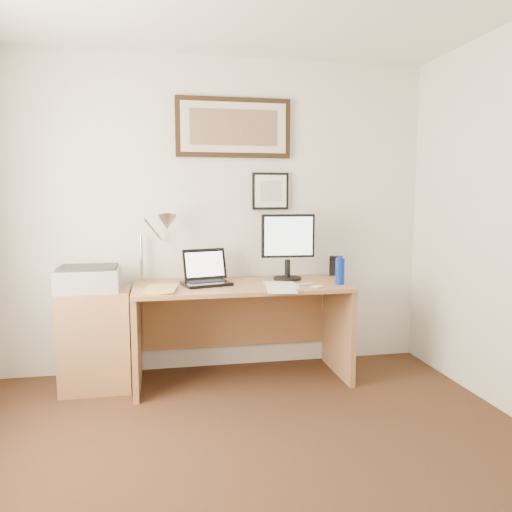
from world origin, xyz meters
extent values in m
plane|color=#3F2516|center=(0.00, 0.00, 0.00)|extent=(4.00, 4.00, 0.00)
cube|color=white|center=(0.00, 2.00, 1.25)|extent=(3.50, 0.02, 2.50)
cube|color=#996840|center=(-0.92, 1.68, 0.36)|extent=(0.50, 0.40, 0.73)
cylinder|color=#0B2695|center=(0.88, 1.49, 0.85)|extent=(0.07, 0.07, 0.20)
cylinder|color=#0B2695|center=(0.88, 1.49, 0.96)|extent=(0.04, 0.04, 0.02)
cube|color=black|center=(0.98, 1.90, 0.83)|extent=(0.09, 0.09, 0.16)
cube|color=white|center=(0.40, 1.35, 0.75)|extent=(0.26, 0.33, 0.00)
cube|color=white|center=(0.43, 1.52, 0.75)|extent=(0.26, 0.35, 0.00)
cube|color=#F6E774|center=(0.68, 1.39, 0.76)|extent=(0.10, 0.10, 0.01)
cylinder|color=white|center=(0.61, 1.49, 0.76)|extent=(0.14, 0.06, 0.02)
imported|color=#C4BD5C|center=(-0.55, 1.49, 0.76)|extent=(0.25, 0.32, 0.02)
cube|color=#996840|center=(0.15, 1.63, 0.73)|extent=(1.60, 0.70, 0.03)
cube|color=#996840|center=(-0.63, 1.63, 0.36)|extent=(0.04, 0.65, 0.72)
cube|color=#996840|center=(0.93, 1.63, 0.36)|extent=(0.04, 0.65, 0.72)
cube|color=#996840|center=(0.15, 1.96, 0.45)|extent=(1.50, 0.03, 0.55)
cube|color=black|center=(-0.11, 1.64, 0.76)|extent=(0.39, 0.32, 0.02)
cube|color=black|center=(-0.11, 1.67, 0.78)|extent=(0.30, 0.20, 0.00)
cube|color=black|center=(-0.11, 1.77, 0.89)|extent=(0.35, 0.16, 0.23)
cube|color=white|center=(-0.11, 1.76, 0.89)|extent=(0.30, 0.13, 0.18)
cylinder|color=black|center=(0.54, 1.76, 0.76)|extent=(0.22, 0.22, 0.02)
cylinder|color=black|center=(0.54, 1.76, 0.84)|extent=(0.04, 0.04, 0.14)
cube|color=black|center=(0.54, 1.75, 1.10)|extent=(0.42, 0.06, 0.34)
cube|color=white|center=(0.54, 1.73, 1.10)|extent=(0.38, 0.02, 0.30)
cube|color=#A2A2A5|center=(-0.96, 1.69, 0.81)|extent=(0.44, 0.34, 0.16)
cube|color=#2E2E2E|center=(-0.96, 1.69, 0.90)|extent=(0.40, 0.30, 0.02)
cylinder|color=silver|center=(-0.59, 1.92, 0.93)|extent=(0.02, 0.02, 0.36)
cylinder|color=silver|center=(-0.49, 1.86, 1.15)|extent=(0.15, 0.23, 0.19)
cone|color=silver|center=(-0.39, 1.80, 1.21)|extent=(0.16, 0.18, 0.15)
cube|color=black|center=(0.15, 1.98, 1.95)|extent=(0.92, 0.03, 0.47)
cube|color=beige|center=(0.15, 1.96, 1.95)|extent=(0.84, 0.01, 0.39)
cube|color=brown|center=(0.15, 1.95, 1.95)|extent=(0.70, 0.00, 0.28)
cube|color=black|center=(0.45, 1.98, 1.45)|extent=(0.30, 0.02, 0.30)
cube|color=white|center=(0.45, 1.96, 1.45)|extent=(0.26, 0.00, 0.26)
cube|color=#B3B8BE|center=(0.45, 1.96, 1.45)|extent=(0.17, 0.00, 0.17)
camera|label=1|loc=(-0.45, -2.03, 1.41)|focal=35.00mm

